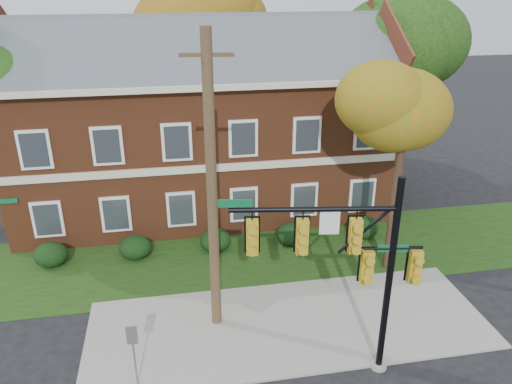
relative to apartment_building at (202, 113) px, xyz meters
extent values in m
plane|color=black|center=(2.00, -11.95, -4.99)|extent=(120.00, 120.00, 0.00)
cube|color=gray|center=(2.00, -10.95, -4.95)|extent=(14.00, 5.00, 0.08)
cube|color=#193811|center=(2.00, -5.95, -4.97)|extent=(30.00, 6.00, 0.04)
cube|color=brown|center=(0.00, 0.05, -1.49)|extent=(18.00, 8.00, 7.00)
cube|color=beige|center=(0.00, 0.05, 2.13)|extent=(18.80, 8.80, 0.24)
cube|color=beige|center=(0.00, -3.98, -1.49)|extent=(18.00, 0.12, 0.35)
ellipsoid|color=black|center=(-7.00, -5.25, -4.46)|extent=(1.40, 1.26, 1.05)
ellipsoid|color=black|center=(-3.50, -5.25, -4.46)|extent=(1.40, 1.26, 1.05)
ellipsoid|color=black|center=(0.00, -5.25, -4.46)|extent=(1.40, 1.26, 1.05)
ellipsoid|color=black|center=(3.50, -5.25, -4.46)|extent=(1.40, 1.26, 1.05)
ellipsoid|color=black|center=(7.00, -5.25, -4.46)|extent=(1.40, 1.26, 1.05)
cylinder|color=black|center=(7.00, -7.95, -2.11)|extent=(0.36, 0.36, 5.76)
ellipsoid|color=#C95611|center=(7.00, -7.95, 1.49)|extent=(4.25, 4.25, 3.60)
ellipsoid|color=#C95611|center=(7.62, -8.33, 2.09)|extent=(3.50, 3.50, 3.00)
cylinder|color=black|center=(11.00, 1.05, -1.47)|extent=(0.36, 0.36, 7.04)
ellipsoid|color=#10330E|center=(11.00, 1.05, 2.93)|extent=(5.95, 5.95, 5.04)
ellipsoid|color=#10330E|center=(11.88, 0.52, 3.53)|extent=(4.90, 4.90, 4.20)
cylinder|color=black|center=(1.00, 8.05, -1.15)|extent=(0.36, 0.36, 7.68)
ellipsoid|color=#C54B10|center=(1.00, 8.05, 3.65)|extent=(6.46, 6.46, 5.47)
ellipsoid|color=#C54B10|center=(1.95, 7.48, 4.25)|extent=(5.32, 5.32, 4.56)
cylinder|color=gray|center=(4.29, -13.45, -4.91)|extent=(0.52, 0.52, 0.15)
cylinder|color=black|center=(4.29, -13.45, -1.75)|extent=(0.23, 0.23, 6.48)
cylinder|color=black|center=(2.01, -13.10, 0.56)|extent=(4.59, 0.86, 0.15)
cylinder|color=black|center=(4.29, -13.45, -0.69)|extent=(1.66, 0.33, 0.07)
cube|color=#B8971D|center=(0.36, -12.84, -0.27)|extent=(0.44, 0.34, 1.07)
cube|color=#B8971D|center=(1.74, -13.06, -0.27)|extent=(0.44, 0.34, 1.07)
cube|color=#B8971D|center=(3.20, -13.28, -0.27)|extent=(0.44, 0.34, 1.07)
cube|color=silver|center=(2.47, -13.17, 0.15)|extent=(0.55, 0.12, 0.69)
cube|color=#0C5B30|center=(-0.09, -12.77, 0.77)|extent=(0.92, 0.18, 0.22)
cube|color=#B8971D|center=(3.61, -13.35, -1.29)|extent=(0.44, 0.34, 1.07)
cube|color=#B8971D|center=(4.98, -13.56, -1.29)|extent=(0.44, 0.34, 1.07)
cube|color=#0C5B30|center=(4.29, -13.45, -0.69)|extent=(0.87, 0.17, 0.21)
cylinder|color=#4C3523|center=(-0.50, -10.36, 0.07)|extent=(0.38, 0.38, 10.11)
cube|color=#4C3523|center=(-0.50, -10.36, 4.33)|extent=(1.57, 0.31, 0.11)
cylinder|color=slate|center=(-3.17, -12.92, -3.88)|extent=(0.06, 0.06, 2.21)
cube|color=slate|center=(-3.17, -12.92, -3.08)|extent=(0.32, 0.05, 0.62)
camera|label=1|loc=(-1.71, -24.84, 6.36)|focal=35.00mm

